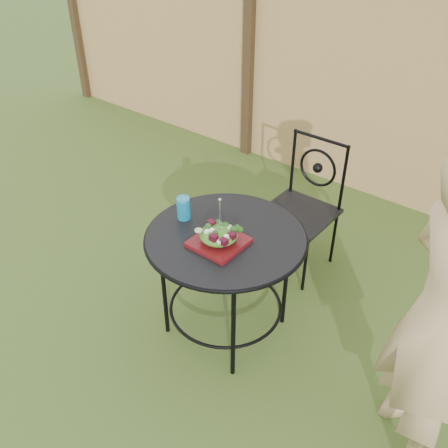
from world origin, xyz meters
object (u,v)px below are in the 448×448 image
Objects in this scene: salad_plate at (219,242)px; patio_chair at (303,204)px; patio_table at (226,255)px; diner at (442,321)px.

patio_chair is at bearing 91.09° from salad_plate.
patio_chair reaches higher than salad_plate.
patio_table is 0.87m from patio_chair.
patio_chair is at bearing 89.82° from patio_table.
diner is 1.18m from salad_plate.
diner is at bearing -1.65° from patio_table.
salad_plate is (0.02, -0.09, 0.15)m from patio_table.
patio_chair reaches higher than patio_table.
diner reaches higher than patio_table.
patio_table is at bearing -90.18° from patio_chair.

